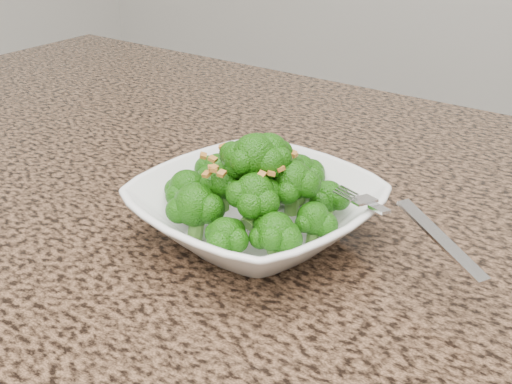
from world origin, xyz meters
The scene contains 5 objects.
granite_counter centered at (0.00, 0.30, 0.89)m, with size 1.64×1.04×0.03m, color brown.
bowl centered at (0.02, 0.30, 0.93)m, with size 0.23×0.23×0.06m, color white.
broccoli_pile centered at (0.02, 0.30, 0.99)m, with size 0.20×0.20×0.07m, color #1E630B, non-canonical shape.
garlic_topping centered at (0.02, 0.30, 1.03)m, with size 0.12×0.12×0.01m, color #B9782D, non-canonical shape.
fork centered at (0.15, 0.32, 0.96)m, with size 0.18×0.03×0.01m, color silver, non-canonical shape.
Camera 1 is at (0.35, -0.15, 1.23)m, focal length 45.00 mm.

